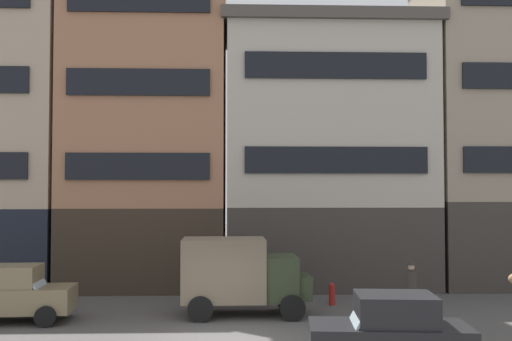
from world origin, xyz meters
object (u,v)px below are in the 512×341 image
at_px(sedan_light, 391,334).
at_px(pedestrian_officer, 411,285).
at_px(fire_hydrant_curbside, 332,293).
at_px(sedan_parked_curb, 14,294).
at_px(delivery_truck_near, 241,273).

relative_size(sedan_light, pedestrian_officer, 2.13).
bearing_deg(fire_hydrant_curbside, sedan_light, -89.91).
xyz_separation_m(sedan_parked_curb, pedestrian_officer, (13.27, 0.82, 0.07)).
height_order(delivery_truck_near, sedan_light, delivery_truck_near).
bearing_deg(fire_hydrant_curbside, sedan_parked_curb, -167.13).
distance_m(sedan_parked_curb, pedestrian_officer, 13.30).
bearing_deg(delivery_truck_near, pedestrian_officer, 0.64).
distance_m(sedan_parked_curb, fire_hydrant_curbside, 11.07).
distance_m(delivery_truck_near, pedestrian_officer, 5.92).
distance_m(delivery_truck_near, sedan_light, 7.32).
bearing_deg(sedan_light, pedestrian_officer, 69.16).
bearing_deg(delivery_truck_near, fire_hydrant_curbside, 26.62).
relative_size(delivery_truck_near, fire_hydrant_curbside, 5.27).
height_order(sedan_light, pedestrian_officer, sedan_light).
bearing_deg(delivery_truck_near, sedan_parked_curb, -174.16).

